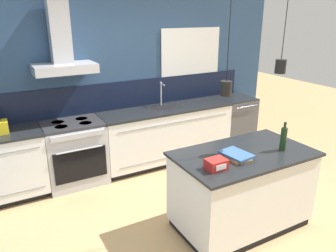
{
  "coord_description": "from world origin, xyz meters",
  "views": [
    {
      "loc": [
        -1.77,
        -2.67,
        2.35
      ],
      "look_at": [
        0.02,
        0.57,
        1.05
      ],
      "focal_mm": 35.0,
      "sensor_mm": 36.0,
      "label": 1
    }
  ],
  "objects_px": {
    "book_stack": "(236,155)",
    "red_supply_box": "(216,164)",
    "dishwasher": "(233,122)",
    "bottle_on_island": "(283,139)",
    "oven_range": "(75,153)"
  },
  "relations": [
    {
      "from": "book_stack",
      "to": "red_supply_box",
      "type": "relative_size",
      "value": 1.77
    },
    {
      "from": "dishwasher",
      "to": "bottle_on_island",
      "type": "distance_m",
      "value": 2.41
    },
    {
      "from": "bottle_on_island",
      "to": "dishwasher",
      "type": "bearing_deg",
      "value": 62.77
    },
    {
      "from": "oven_range",
      "to": "book_stack",
      "type": "distance_m",
      "value": 2.38
    },
    {
      "from": "dishwasher",
      "to": "book_stack",
      "type": "distance_m",
      "value": 2.63
    },
    {
      "from": "dishwasher",
      "to": "red_supply_box",
      "type": "bearing_deg",
      "value": -133.38
    },
    {
      "from": "dishwasher",
      "to": "book_stack",
      "type": "height_order",
      "value": "book_stack"
    },
    {
      "from": "book_stack",
      "to": "red_supply_box",
      "type": "bearing_deg",
      "value": -163.02
    },
    {
      "from": "dishwasher",
      "to": "oven_range",
      "type": "bearing_deg",
      "value": -179.92
    },
    {
      "from": "dishwasher",
      "to": "book_stack",
      "type": "bearing_deg",
      "value": -129.5
    },
    {
      "from": "bottle_on_island",
      "to": "red_supply_box",
      "type": "height_order",
      "value": "bottle_on_island"
    },
    {
      "from": "red_supply_box",
      "to": "oven_range",
      "type": "bearing_deg",
      "value": 112.9
    },
    {
      "from": "bottle_on_island",
      "to": "book_stack",
      "type": "relative_size",
      "value": 0.93
    },
    {
      "from": "book_stack",
      "to": "red_supply_box",
      "type": "distance_m",
      "value": 0.35
    },
    {
      "from": "dishwasher",
      "to": "book_stack",
      "type": "relative_size",
      "value": 2.63
    }
  ]
}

